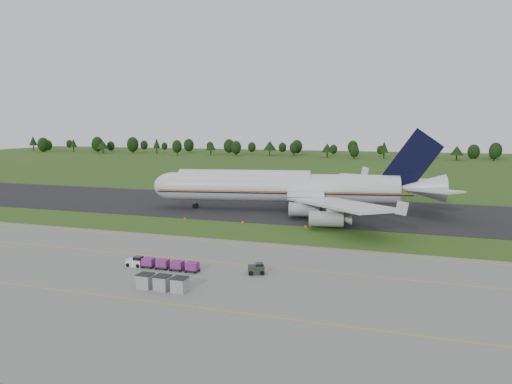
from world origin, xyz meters
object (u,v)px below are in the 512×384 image
(baggage_train, at_px, (161,264))
(utility_cart, at_px, (256,270))
(edge_markers, at_px, (243,223))
(aircraft, at_px, (288,187))
(uld_row, at_px, (162,283))

(baggage_train, bearing_deg, utility_cart, 8.10)
(baggage_train, distance_m, edge_markers, 34.08)
(baggage_train, relative_size, utility_cart, 4.45)
(baggage_train, bearing_deg, edge_markers, 90.08)
(aircraft, height_order, edge_markers, aircraft)
(uld_row, relative_size, edge_markers, 0.25)
(utility_cart, xyz_separation_m, uld_row, (-8.94, -10.02, 0.33))
(utility_cart, distance_m, uld_row, 13.43)
(utility_cart, relative_size, edge_markers, 0.09)
(aircraft, xyz_separation_m, utility_cart, (9.20, -51.61, -4.98))
(aircraft, relative_size, edge_markers, 2.61)
(baggage_train, xyz_separation_m, uld_row, (4.71, -8.07, 0.19))
(utility_cart, relative_size, uld_row, 0.38)
(baggage_train, bearing_deg, uld_row, -59.76)
(utility_cart, bearing_deg, baggage_train, -171.90)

